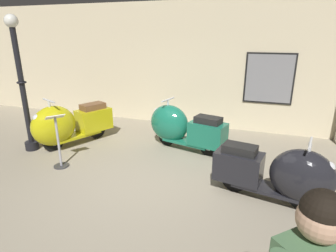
{
  "coord_description": "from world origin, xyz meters",
  "views": [
    {
      "loc": [
        1.7,
        -3.68,
        2.4
      ],
      "look_at": [
        0.01,
        1.27,
        0.65
      ],
      "focal_mm": 29.44,
      "sensor_mm": 36.0,
      "label": 1
    }
  ],
  "objects": [
    {
      "name": "ground_plane",
      "position": [
        0.0,
        0.0,
        0.0
      ],
      "size": [
        60.0,
        60.0,
        0.0
      ],
      "primitive_type": "plane",
      "color": "gray"
    },
    {
      "name": "showroom_back_wall",
      "position": [
        0.13,
        3.53,
        1.61
      ],
      "size": [
        18.0,
        0.63,
        3.22
      ],
      "color": "beige",
      "rests_on": "ground"
    },
    {
      "name": "scooter_0",
      "position": [
        -2.28,
        1.07,
        0.51
      ],
      "size": [
        1.24,
        1.89,
        1.12
      ],
      "rotation": [
        0.0,
        0.0,
        -2.0
      ],
      "color": "black",
      "rests_on": "ground"
    },
    {
      "name": "scooter_1",
      "position": [
        0.13,
        1.76,
        0.49
      ],
      "size": [
        1.83,
        0.91,
        1.08
      ],
      "rotation": [
        0.0,
        0.0,
        2.9
      ],
      "color": "black",
      "rests_on": "ground"
    },
    {
      "name": "scooter_2",
      "position": [
        2.1,
        0.23,
        0.47
      ],
      "size": [
        1.76,
        0.8,
        1.04
      ],
      "rotation": [
        0.0,
        0.0,
        -0.19
      ],
      "color": "black",
      "rests_on": "ground"
    },
    {
      "name": "lamppost",
      "position": [
        -2.92,
        0.64,
        1.41
      ],
      "size": [
        0.28,
        0.28,
        2.77
      ],
      "color": "black",
      "rests_on": "ground"
    },
    {
      "name": "info_stanchion",
      "position": [
        -1.76,
        0.16,
        0.43
      ],
      "size": [
        0.37,
        0.39,
        1.05
      ],
      "color": "#333338",
      "rests_on": "ground"
    }
  ]
}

